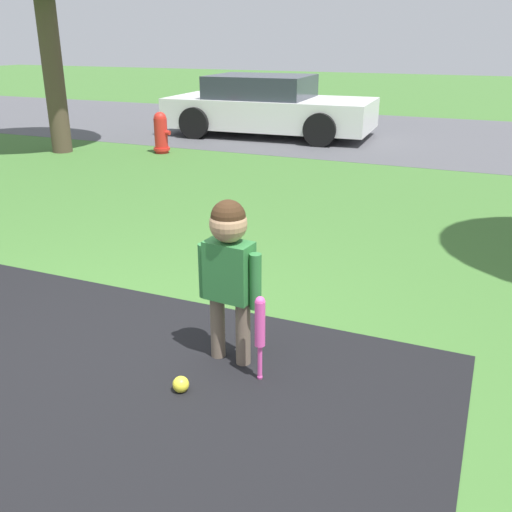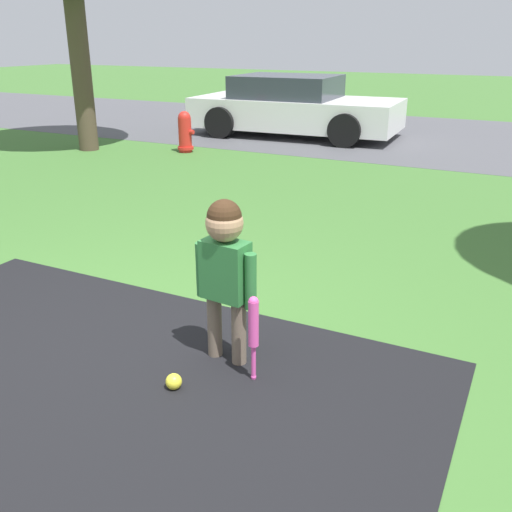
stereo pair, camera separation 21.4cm
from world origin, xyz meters
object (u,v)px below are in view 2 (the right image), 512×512
at_px(baseball_bat, 253,327).
at_px(fire_hydrant, 185,132).
at_px(child, 225,259).
at_px(sports_ball, 174,382).
at_px(parked_car, 294,107).

height_order(baseball_bat, fire_hydrant, fire_hydrant).
xyz_separation_m(child, fire_hydrant, (-3.97, 5.60, -0.32)).
distance_m(baseball_bat, sports_ball, 0.55).
distance_m(child, parked_car, 8.61).
bearing_deg(child, baseball_bat, -22.56).
distance_m(sports_ball, parked_car, 8.98).
relative_size(baseball_bat, sports_ball, 5.68).
bearing_deg(baseball_bat, child, 152.45).
xyz_separation_m(fire_hydrant, parked_car, (0.97, 2.47, 0.22)).
xyz_separation_m(sports_ball, fire_hydrant, (-3.86, 6.02, 0.29)).
bearing_deg(fire_hydrant, baseball_bat, -53.63).
bearing_deg(fire_hydrant, sports_ball, -57.34).
xyz_separation_m(baseball_bat, parked_car, (-3.25, 8.20, 0.21)).
distance_m(child, sports_ball, 0.75).
relative_size(fire_hydrant, parked_car, 0.17).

